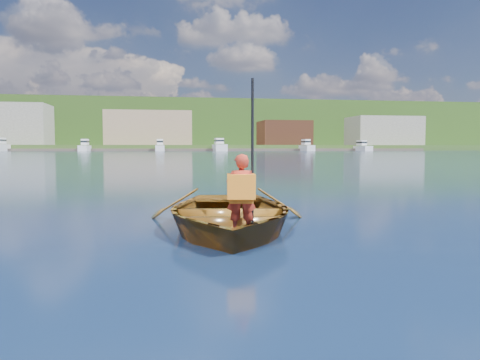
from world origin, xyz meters
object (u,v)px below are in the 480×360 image
object	(u,v)px
rowboat	(228,214)
marina_yachts	(147,147)
child_paddler	(241,192)
dock	(196,150)

from	to	relation	value
rowboat	marina_yachts	xyz separation A→B (m)	(-6.18, 143.49, 1.19)
rowboat	child_paddler	size ratio (longest dim) A/B	2.04
rowboat	dock	bearing A→B (deg)	86.26
rowboat	marina_yachts	size ratio (longest dim) A/B	0.03
child_paddler	dock	xyz separation A→B (m)	(9.65, 149.12, -0.22)
child_paddler	dock	world-z (taller)	child_paddler
rowboat	dock	xyz separation A→B (m)	(9.69, 148.21, 0.17)
dock	marina_yachts	xyz separation A→B (m)	(-15.87, -4.71, 1.02)
rowboat	marina_yachts	world-z (taller)	marina_yachts
child_paddler	marina_yachts	xyz separation A→B (m)	(-6.22, 144.40, 0.79)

